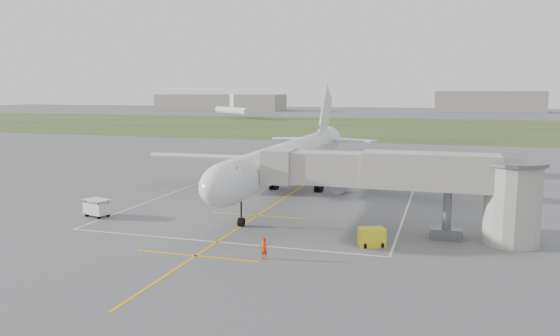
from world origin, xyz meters
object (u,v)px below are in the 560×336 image
(baggage_cart, at_px, (97,208))
(airliner, at_px, (288,159))
(gpu_unit, at_px, (372,237))
(ramp_worker_nose, at_px, (264,248))
(jet_bridge, at_px, (420,182))
(ramp_worker_wing, at_px, (245,182))

(baggage_cart, bearing_deg, airliner, 64.09)
(gpu_unit, bearing_deg, ramp_worker_nose, -165.11)
(jet_bridge, distance_m, baggage_cart, 30.97)
(ramp_worker_nose, bearing_deg, airliner, 117.04)
(ramp_worker_nose, xyz_separation_m, ramp_worker_wing, (-11.59, 26.56, 0.11))
(ramp_worker_wing, bearing_deg, ramp_worker_nose, 136.17)
(ramp_worker_nose, bearing_deg, ramp_worker_wing, 128.45)
(airliner, bearing_deg, baggage_cart, -133.37)
(ramp_worker_nose, relative_size, ramp_worker_wing, 0.88)
(jet_bridge, bearing_deg, baggage_cart, -177.04)
(baggage_cart, height_order, ramp_worker_nose, baggage_cart)
(ramp_worker_wing, bearing_deg, jet_bridge, 165.33)
(jet_bridge, distance_m, ramp_worker_nose, 14.87)
(gpu_unit, xyz_separation_m, ramp_worker_wing, (-18.73, 20.83, 0.18))
(gpu_unit, bearing_deg, baggage_cart, 151.17)
(gpu_unit, distance_m, ramp_worker_wing, 28.02)
(baggage_cart, xyz_separation_m, ramp_worker_nose, (20.13, -8.12, -0.08))
(baggage_cart, distance_m, ramp_worker_nose, 21.71)
(airliner, bearing_deg, jet_bridge, -42.19)
(airliner, height_order, jet_bridge, airliner)
(gpu_unit, relative_size, ramp_worker_wing, 1.28)
(ramp_worker_wing, bearing_deg, gpu_unit, 154.56)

